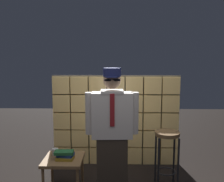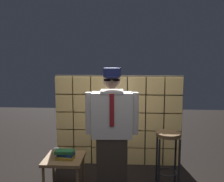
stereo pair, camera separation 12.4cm
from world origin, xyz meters
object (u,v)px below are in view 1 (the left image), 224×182
at_px(standing_person, 112,132).
at_px(side_table, 64,163).
at_px(bar_stool, 167,147).
at_px(book_stack, 65,155).
at_px(coffee_mug, 56,152).

bearing_deg(standing_person, side_table, 169.79).
distance_m(standing_person, bar_stool, 0.85).
bearing_deg(book_stack, side_table, 130.85).
bearing_deg(coffee_mug, bar_stool, 2.42).
relative_size(book_stack, coffee_mug, 2.05).
xyz_separation_m(bar_stool, side_table, (-1.41, -0.16, -0.18)).
distance_m(standing_person, side_table, 0.81).
relative_size(standing_person, book_stack, 6.63).
xyz_separation_m(bar_stool, coffee_mug, (-1.54, -0.07, -0.06)).
distance_m(bar_stool, side_table, 1.43).
height_order(bar_stool, coffee_mug, bar_stool).
bearing_deg(book_stack, standing_person, -5.00).
bearing_deg(book_stack, bar_stool, 7.93).
relative_size(side_table, book_stack, 2.01).
distance_m(side_table, book_stack, 0.13).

